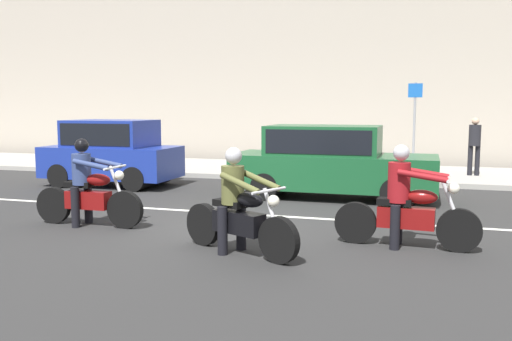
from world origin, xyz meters
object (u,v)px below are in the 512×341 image
at_px(motorcycle_with_rider_olive, 238,211).
at_px(pedestrian_bystander, 475,142).
at_px(motorcycle_with_rider_denim_blue, 87,190).
at_px(motorcycle_with_rider_crimson, 406,206).
at_px(parked_hatchback_cobalt_blue, 111,152).
at_px(parked_sedan_forest_green, 330,161).
at_px(street_sign_post, 414,118).

distance_m(motorcycle_with_rider_olive, pedestrian_bystander, 10.53).
bearing_deg(motorcycle_with_rider_denim_blue, motorcycle_with_rider_crimson, 1.06).
bearing_deg(motorcycle_with_rider_olive, motorcycle_with_rider_denim_blue, 162.90).
bearing_deg(parked_hatchback_cobalt_blue, motorcycle_with_rider_denim_blue, -62.89).
relative_size(motorcycle_with_rider_olive, motorcycle_with_rider_denim_blue, 0.94).
bearing_deg(pedestrian_bystander, motorcycle_with_rider_denim_blue, -129.71).
distance_m(motorcycle_with_rider_olive, motorcycle_with_rider_denim_blue, 3.39).
distance_m(motorcycle_with_rider_olive, parked_sedan_forest_green, 5.37).
relative_size(motorcycle_with_rider_olive, parked_sedan_forest_green, 0.43).
bearing_deg(pedestrian_bystander, motorcycle_with_rider_crimson, -100.88).
bearing_deg(parked_sedan_forest_green, motorcycle_with_rider_denim_blue, -130.43).
xyz_separation_m(street_sign_post, pedestrian_bystander, (1.74, -0.97, -0.68)).
bearing_deg(motorcycle_with_rider_crimson, motorcycle_with_rider_olive, -154.84).
xyz_separation_m(parked_sedan_forest_green, parked_hatchback_cobalt_blue, (-6.06, 0.26, 0.04)).
xyz_separation_m(motorcycle_with_rider_denim_blue, street_sign_post, (5.51, 9.69, 1.16)).
height_order(motorcycle_with_rider_crimson, parked_hatchback_cobalt_blue, parked_hatchback_cobalt_blue).
relative_size(street_sign_post, pedestrian_bystander, 1.63).
xyz_separation_m(motorcycle_with_rider_denim_blue, parked_hatchback_cobalt_blue, (-2.36, 4.60, 0.27)).
height_order(parked_hatchback_cobalt_blue, pedestrian_bystander, pedestrian_bystander).
height_order(motorcycle_with_rider_denim_blue, parked_hatchback_cobalt_blue, parked_hatchback_cobalt_blue).
distance_m(motorcycle_with_rider_olive, parked_hatchback_cobalt_blue, 7.93).
xyz_separation_m(motorcycle_with_rider_olive, motorcycle_with_rider_denim_blue, (-3.24, 1.00, 0.01)).
xyz_separation_m(motorcycle_with_rider_denim_blue, parked_sedan_forest_green, (3.70, 4.35, 0.23)).
bearing_deg(motorcycle_with_rider_denim_blue, parked_hatchback_cobalt_blue, 117.11).
height_order(motorcycle_with_rider_denim_blue, pedestrian_bystander, pedestrian_bystander).
relative_size(motorcycle_with_rider_denim_blue, parked_sedan_forest_green, 0.46).
height_order(motorcycle_with_rider_olive, parked_sedan_forest_green, parked_sedan_forest_green).
distance_m(parked_sedan_forest_green, pedestrian_bystander, 5.64).
bearing_deg(motorcycle_with_rider_denim_blue, pedestrian_bystander, 50.29).
height_order(motorcycle_with_rider_olive, motorcycle_with_rider_denim_blue, motorcycle_with_rider_denim_blue).
distance_m(motorcycle_with_rider_denim_blue, street_sign_post, 11.21).
bearing_deg(street_sign_post, motorcycle_with_rider_crimson, -89.53).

